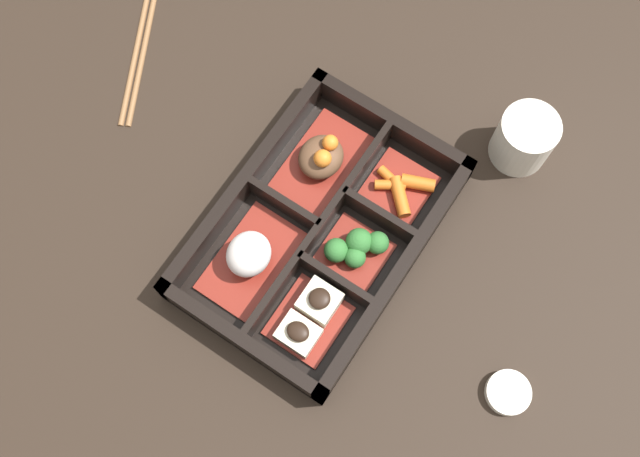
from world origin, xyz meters
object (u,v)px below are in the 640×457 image
(tea_cup, at_px, (524,138))
(sauce_dish, at_px, (508,393))
(bowl_rice, at_px, (249,256))
(chopsticks, at_px, (141,42))

(tea_cup, bearing_deg, sauce_dish, -153.24)
(bowl_rice, bearing_deg, chopsticks, 60.70)
(chopsticks, bearing_deg, tea_cup, -74.23)
(sauce_dish, bearing_deg, chopsticks, 78.19)
(bowl_rice, bearing_deg, tea_cup, -32.41)
(bowl_rice, xyz_separation_m, tea_cup, (0.28, -0.18, 0.00))
(tea_cup, bearing_deg, chopsticks, 105.77)
(tea_cup, xyz_separation_m, sauce_dish, (-0.25, -0.13, -0.03))
(chopsticks, height_order, sauce_dish, sauce_dish)
(bowl_rice, distance_m, chopsticks, 0.32)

